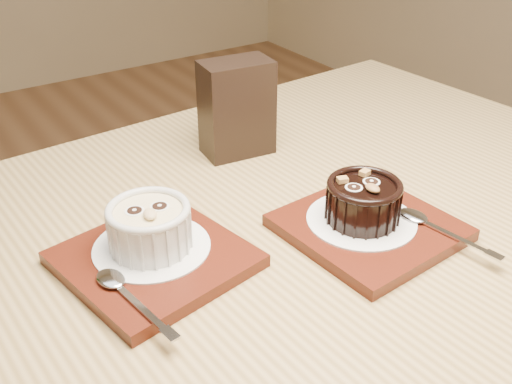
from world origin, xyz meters
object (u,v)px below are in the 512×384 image
(table, at_px, (264,304))
(tray_right, at_px, (369,227))
(tray_left, at_px, (154,259))
(ramekin_dark, at_px, (363,199))
(ramekin_white, at_px, (149,225))
(condiment_stand, at_px, (237,108))

(table, bearing_deg, tray_right, -22.61)
(table, distance_m, tray_left, 0.16)
(ramekin_dark, bearing_deg, ramekin_white, 161.99)
(tray_left, xyz_separation_m, ramekin_dark, (0.23, -0.08, 0.04))
(ramekin_white, relative_size, tray_right, 0.51)
(ramekin_dark, height_order, condiment_stand, condiment_stand)
(tray_right, relative_size, ramekin_dark, 2.05)
(tray_right, distance_m, condiment_stand, 0.28)
(tray_left, bearing_deg, table, -16.38)
(ramekin_dark, distance_m, condiment_stand, 0.26)
(table, height_order, ramekin_dark, ramekin_dark)
(table, relative_size, ramekin_dark, 14.15)
(condiment_stand, bearing_deg, tray_right, -87.09)
(ramekin_white, xyz_separation_m, tray_right, (0.24, -0.10, -0.04))
(ramekin_dark, bearing_deg, condiment_stand, 94.73)
(table, xyz_separation_m, tray_left, (-0.12, 0.04, 0.10))
(tray_left, height_order, ramekin_white, ramekin_white)
(table, xyz_separation_m, ramekin_white, (-0.12, 0.05, 0.14))
(tray_left, bearing_deg, condiment_stand, 39.47)
(ramekin_dark, xyz_separation_m, condiment_stand, (-0.01, 0.26, 0.03))
(ramekin_white, distance_m, condiment_stand, 0.28)
(condiment_stand, bearing_deg, ramekin_dark, -88.14)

